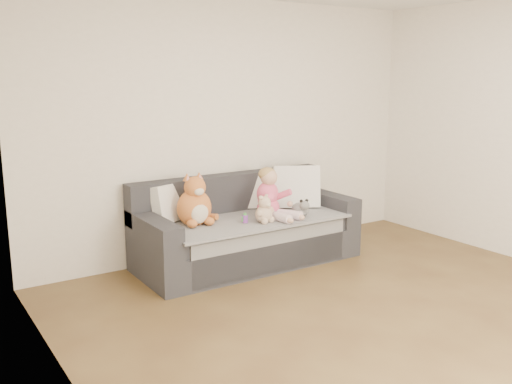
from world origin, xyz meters
TOP-DOWN VIEW (x-y plane):
  - room_shell at (0.00, 0.42)m, footprint 5.00×5.00m
  - sofa at (-0.13, 2.06)m, footprint 2.20×0.94m
  - cushion_left at (-0.84, 2.29)m, footprint 0.43×0.32m
  - cushion_right_back at (0.25, 2.26)m, footprint 0.44×0.34m
  - cushion_right_front at (0.53, 2.10)m, footprint 0.53×0.42m
  - toddler at (0.06, 1.90)m, footprint 0.35×0.51m
  - plush_cat at (-0.69, 2.06)m, footprint 0.41×0.35m
  - teddy_bear at (-0.11, 1.75)m, footprint 0.21×0.17m
  - plush_cow at (0.31, 1.74)m, footprint 0.15×0.24m
  - sippy_cup at (-0.28, 1.84)m, footprint 0.09×0.07m

SIDE VIEW (x-z plane):
  - sofa at x=-0.13m, z-range -0.12..0.73m
  - sippy_cup at x=-0.28m, z-range 0.48..0.58m
  - plush_cow at x=0.31m, z-range 0.46..0.65m
  - teddy_bear at x=-0.11m, z-range 0.45..0.72m
  - cushion_left at x=-0.84m, z-range 0.47..0.84m
  - cushion_right_back at x=0.25m, z-range 0.47..0.85m
  - plush_cat at x=-0.69m, z-range 0.40..0.92m
  - toddler at x=0.06m, z-range 0.43..0.93m
  - cushion_right_front at x=0.53m, z-range 0.46..0.92m
  - room_shell at x=0.00m, z-range -1.20..3.80m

